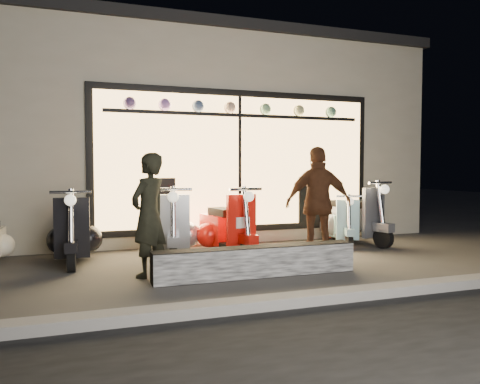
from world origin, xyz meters
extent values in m
plane|color=#383533|center=(0.00, 0.00, 0.00)|extent=(40.00, 40.00, 0.00)
cube|color=slate|center=(0.00, -2.00, 0.06)|extent=(40.00, 0.25, 0.12)
cube|color=beige|center=(0.00, 5.00, 2.00)|extent=(10.00, 6.00, 4.00)
cube|color=black|center=(0.00, 5.00, 4.10)|extent=(10.20, 6.20, 0.20)
cube|color=black|center=(0.80, 1.98, 1.55)|extent=(5.45, 0.06, 2.65)
cube|color=#FFBF6B|center=(0.80, 1.94, 1.55)|extent=(5.20, 0.04, 2.40)
cube|color=black|center=(0.80, 1.90, 2.40)|extent=(4.90, 0.06, 0.06)
cube|color=black|center=(0.14, -0.65, 0.20)|extent=(2.74, 0.28, 0.40)
cylinder|color=black|center=(-0.76, 0.39, 0.18)|extent=(0.18, 0.38, 0.36)
cylinder|color=black|center=(-0.54, 1.43, 0.18)|extent=(0.20, 0.38, 0.36)
cube|color=#B3B4B8|center=(-0.71, 0.61, 0.59)|extent=(0.49, 0.18, 0.87)
cube|color=#B3B4B8|center=(-0.56, 1.32, 0.40)|extent=(0.59, 0.82, 0.49)
cube|color=black|center=(-0.58, 1.22, 0.70)|extent=(0.42, 0.64, 0.13)
sphere|color=#FFF2CC|center=(-0.76, 0.38, 1.01)|extent=(0.19, 0.19, 0.16)
cylinder|color=black|center=(0.35, 0.22, 0.18)|extent=(0.16, 0.37, 0.36)
cylinder|color=black|center=(0.17, 1.26, 0.18)|extent=(0.18, 0.37, 0.36)
cube|color=red|center=(0.31, 0.44, 0.59)|extent=(0.49, 0.15, 0.86)
cube|color=red|center=(0.19, 1.16, 0.40)|extent=(0.56, 0.80, 0.49)
cube|color=black|center=(0.21, 1.05, 0.70)|extent=(0.39, 0.63, 0.13)
sphere|color=#FFF2CC|center=(0.35, 0.21, 1.00)|extent=(0.18, 0.18, 0.16)
cylinder|color=black|center=(-2.16, 0.42, 0.18)|extent=(0.12, 0.36, 0.36)
cylinder|color=black|center=(-2.11, 1.47, 0.18)|extent=(0.14, 0.36, 0.36)
cube|color=black|center=(-2.15, 0.64, 0.58)|extent=(0.48, 0.10, 0.86)
cube|color=black|center=(-2.12, 1.36, 0.40)|extent=(0.47, 0.75, 0.48)
cube|color=black|center=(-2.12, 1.26, 0.69)|extent=(0.32, 0.60, 0.13)
sphere|color=#FFF2CC|center=(-2.16, 0.41, 0.99)|extent=(0.16, 0.16, 0.16)
cylinder|color=black|center=(2.43, 0.74, 0.15)|extent=(0.19, 0.31, 0.30)
cylinder|color=black|center=(2.76, 1.56, 0.15)|extent=(0.21, 0.32, 0.30)
cube|color=#8CC1C7|center=(2.50, 0.91, 0.50)|extent=(0.40, 0.21, 0.73)
cube|color=#8CC1C7|center=(2.73, 1.48, 0.34)|extent=(0.58, 0.71, 0.41)
cube|color=black|center=(2.70, 1.40, 0.58)|extent=(0.42, 0.55, 0.11)
sphere|color=#FFF2CC|center=(2.43, 0.73, 0.84)|extent=(0.17, 0.17, 0.13)
cylinder|color=black|center=(3.04, 0.60, 0.19)|extent=(0.20, 0.39, 0.38)
cylinder|color=black|center=(2.77, 1.68, 0.19)|extent=(0.22, 0.40, 0.38)
cube|color=#5C5E64|center=(2.98, 0.83, 0.62)|extent=(0.51, 0.20, 0.91)
cube|color=#5C5E64|center=(2.80, 1.57, 0.42)|extent=(0.64, 0.86, 0.51)
cube|color=black|center=(2.82, 1.46, 0.73)|extent=(0.45, 0.68, 0.13)
sphere|color=#FFF2CC|center=(3.04, 0.59, 1.05)|extent=(0.20, 0.20, 0.17)
imported|color=black|center=(-1.19, -0.17, 0.81)|extent=(0.70, 0.69, 1.63)
imported|color=#532E1A|center=(1.47, 0.11, 0.88)|extent=(1.10, 0.65, 1.76)
camera|label=1|loc=(-2.08, -6.32, 1.43)|focal=35.00mm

